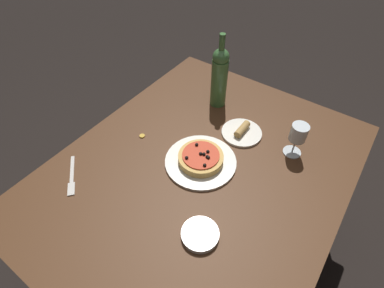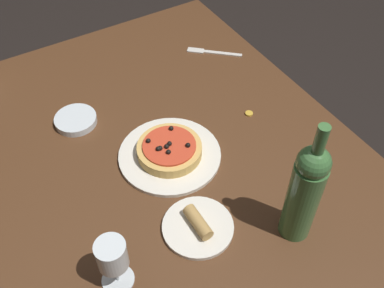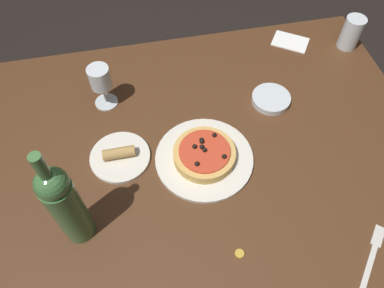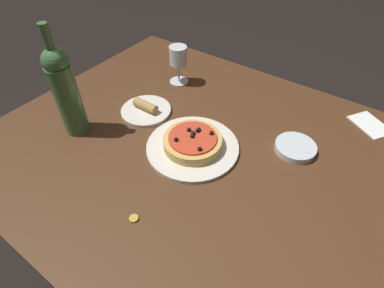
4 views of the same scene
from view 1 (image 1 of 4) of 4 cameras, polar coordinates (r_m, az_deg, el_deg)
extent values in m
plane|color=black|center=(1.85, 1.12, -19.06)|extent=(14.00, 14.00, 0.00)
cube|color=#4C2D19|center=(1.23, 1.59, -5.14)|extent=(1.35, 1.08, 0.03)
cylinder|color=#4C2D19|center=(1.60, -28.07, -19.18)|extent=(0.06, 0.06, 0.70)
cylinder|color=#4C2D19|center=(1.83, 25.37, -6.22)|extent=(0.06, 0.06, 0.70)
cylinder|color=#4C2D19|center=(2.04, 0.00, 5.74)|extent=(0.06, 0.06, 0.70)
cylinder|color=silver|center=(1.23, 1.65, -3.35)|extent=(0.29, 0.29, 0.01)
cylinder|color=tan|center=(1.21, 1.68, -2.69)|extent=(0.18, 0.18, 0.03)
cylinder|color=red|center=(1.20, 1.69, -2.10)|extent=(0.15, 0.15, 0.01)
sphere|color=black|center=(1.16, 2.43, -4.04)|extent=(0.01, 0.01, 0.01)
sphere|color=black|center=(1.18, 2.93, -2.44)|extent=(0.01, 0.01, 0.01)
sphere|color=black|center=(1.18, 3.14, -2.58)|extent=(0.01, 0.01, 0.01)
sphere|color=black|center=(1.23, 0.90, -0.12)|extent=(0.01, 0.01, 0.01)
sphere|color=black|center=(1.18, -1.03, -2.63)|extent=(0.01, 0.01, 0.01)
sphere|color=black|center=(1.20, 3.06, -1.46)|extent=(0.01, 0.01, 0.01)
sphere|color=black|center=(1.19, 2.28, -1.94)|extent=(0.01, 0.01, 0.01)
sphere|color=black|center=(1.19, 1.66, -1.85)|extent=(0.01, 0.01, 0.01)
cylinder|color=silver|center=(1.34, 18.48, -1.46)|extent=(0.08, 0.08, 0.00)
cylinder|color=silver|center=(1.31, 18.89, -0.27)|extent=(0.01, 0.01, 0.08)
cylinder|color=silver|center=(1.26, 19.68, 2.04)|extent=(0.07, 0.07, 0.07)
cylinder|color=#3D6B38|center=(1.45, 5.15, 11.49)|extent=(0.08, 0.08, 0.24)
sphere|color=#3D6B38|center=(1.37, 5.54, 16.17)|extent=(0.08, 0.08, 0.08)
cylinder|color=#3D6B38|center=(1.34, 5.73, 18.45)|extent=(0.03, 0.03, 0.09)
cylinder|color=silver|center=(1.05, 1.55, -16.84)|extent=(0.13, 0.13, 0.02)
cube|color=beige|center=(1.30, -21.85, -4.47)|extent=(0.10, 0.11, 0.00)
cube|color=beige|center=(1.24, -22.01, -7.96)|extent=(0.06, 0.06, 0.00)
cylinder|color=silver|center=(1.36, 9.42, 2.12)|extent=(0.18, 0.18, 0.01)
cylinder|color=#B2894C|center=(1.35, 9.53, 2.81)|extent=(0.09, 0.03, 0.03)
cylinder|color=gold|center=(1.35, -9.52, 1.49)|extent=(0.02, 0.02, 0.01)
camera|label=2|loc=(1.42, 44.40, 38.27)|focal=42.00mm
camera|label=3|loc=(1.30, -21.90, 44.63)|focal=35.00mm
camera|label=4|loc=(1.06, -40.70, 21.56)|focal=28.00mm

